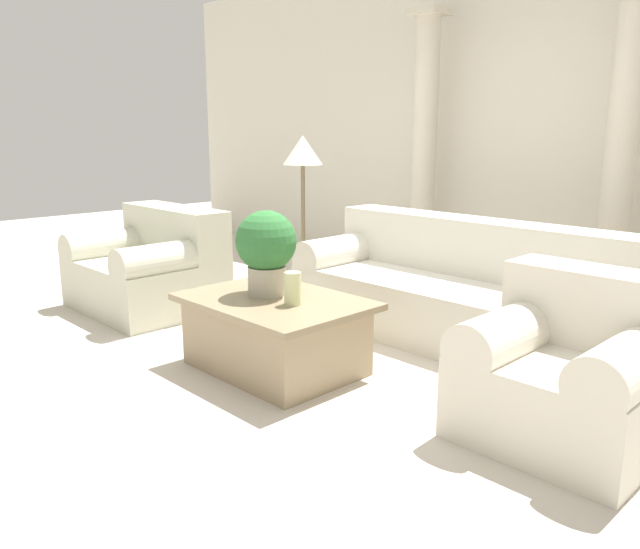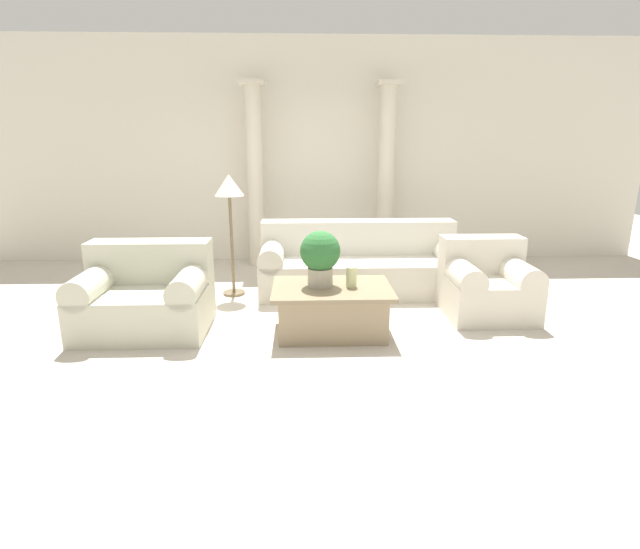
{
  "view_description": "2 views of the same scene",
  "coord_description": "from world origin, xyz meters",
  "views": [
    {
      "loc": [
        2.92,
        -2.77,
        1.45
      ],
      "look_at": [
        0.18,
        -0.1,
        0.56
      ],
      "focal_mm": 35.0,
      "sensor_mm": 36.0,
      "label": 1
    },
    {
      "loc": [
        -0.17,
        -4.9,
        1.8
      ],
      "look_at": [
        0.01,
        -0.11,
        0.49
      ],
      "focal_mm": 28.0,
      "sensor_mm": 36.0,
      "label": 2
    }
  ],
  "objects": [
    {
      "name": "armchair",
      "position": [
        1.75,
        0.04,
        0.34
      ],
      "size": [
        0.86,
        0.84,
        0.79
      ],
      "color": "beige",
      "rests_on": "ground_plane"
    },
    {
      "name": "column_left",
      "position": [
        -0.82,
        2.3,
        1.31
      ],
      "size": [
        0.33,
        0.33,
        2.56
      ],
      "color": "beige",
      "rests_on": "ground_plane"
    },
    {
      "name": "sofa_long",
      "position": [
        0.52,
        0.94,
        0.33
      ],
      "size": [
        2.38,
        0.93,
        0.82
      ],
      "color": "beige",
      "rests_on": "ground_plane"
    },
    {
      "name": "ground_plane",
      "position": [
        0.0,
        0.0,
        0.0
      ],
      "size": [
        16.0,
        16.0,
        0.0
      ],
      "primitive_type": "plane",
      "color": "beige"
    },
    {
      "name": "coffee_table",
      "position": [
        0.11,
        -0.42,
        0.23
      ],
      "size": [
        1.12,
        0.81,
        0.45
      ],
      "color": "#998466",
      "rests_on": "ground_plane"
    },
    {
      "name": "potted_plant",
      "position": [
        -0.0,
        -0.39,
        0.75
      ],
      "size": [
        0.38,
        0.38,
        0.53
      ],
      "color": "#B2A893",
      "rests_on": "coffee_table"
    },
    {
      "name": "loveseat",
      "position": [
        -1.68,
        -0.25,
        0.35
      ],
      "size": [
        1.19,
        0.93,
        0.82
      ],
      "color": "beige",
      "rests_on": "ground_plane"
    },
    {
      "name": "wall_back",
      "position": [
        0.0,
        2.66,
        1.6
      ],
      "size": [
        10.0,
        0.06,
        3.2
      ],
      "color": "silver",
      "rests_on": "ground_plane"
    },
    {
      "name": "column_right",
      "position": [
        1.04,
        2.3,
        1.31
      ],
      "size": [
        0.33,
        0.33,
        2.56
      ],
      "color": "beige",
      "rests_on": "ground_plane"
    },
    {
      "name": "pillar_candle",
      "position": [
        0.29,
        -0.43,
        0.55
      ],
      "size": [
        0.1,
        0.1,
        0.19
      ],
      "color": "beige",
      "rests_on": "coffee_table"
    },
    {
      "name": "floor_lamp",
      "position": [
        -0.99,
        0.83,
        1.17
      ],
      "size": [
        0.33,
        0.33,
        1.41
      ],
      "color": "brown",
      "rests_on": "ground_plane"
    }
  ]
}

